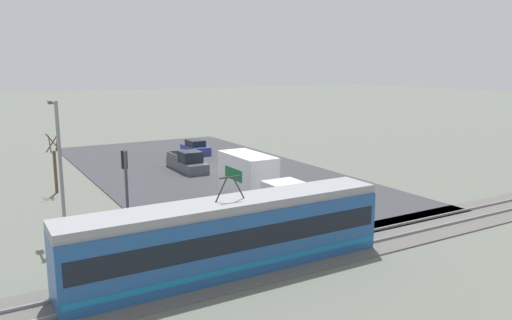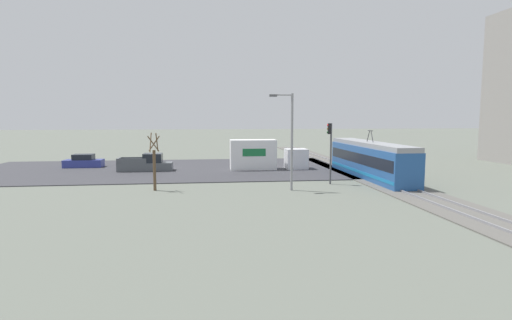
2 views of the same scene
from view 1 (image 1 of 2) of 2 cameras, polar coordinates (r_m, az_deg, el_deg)
ground_plane at (r=46.49m, az=-5.65°, el=-1.37°), size 320.00×320.00×0.00m
road_surface at (r=46.48m, az=-5.65°, el=-1.32°), size 20.18×41.54×0.08m
rail_bed at (r=29.20m, az=12.30°, el=-8.86°), size 63.75×4.40×0.22m
light_rail_tram at (r=23.96m, az=-2.94°, el=-8.71°), size 15.99×2.54×4.58m
box_truck at (r=35.32m, az=-0.01°, el=-2.51°), size 2.34×8.73×3.35m
pickup_truck at (r=46.96m, az=-7.84°, el=-0.30°), size 1.96×5.83×1.91m
sedan_car_0 at (r=55.73m, az=-6.94°, el=1.38°), size 1.87×4.34×1.54m
traffic_light_pole at (r=26.88m, az=-14.62°, el=-3.01°), size 0.28×0.47×5.41m
street_tree at (r=41.36m, az=-21.99°, el=-0.60°), size 1.11×0.93×4.70m
street_lamp_near_crossing at (r=30.20m, az=-21.55°, el=0.09°), size 0.36×1.95×7.83m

